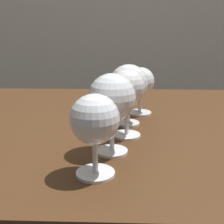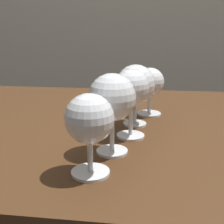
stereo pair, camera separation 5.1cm
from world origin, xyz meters
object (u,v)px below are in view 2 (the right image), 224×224
object	(u,v)px
wine_glass_merlot	(131,89)
wine_glass_pinot	(136,85)
wine_glass_chardonnay	(112,99)
wine_glass_port	(89,121)
wine_glass_cabernet	(150,83)

from	to	relation	value
wine_glass_merlot	wine_glass_pinot	xyz separation A→B (m)	(0.00, 0.08, -0.01)
wine_glass_pinot	wine_glass_merlot	bearing A→B (deg)	-93.09
wine_glass_chardonnay	wine_glass_pinot	xyz separation A→B (m)	(0.03, 0.17, -0.01)
wine_glass_pinot	wine_glass_port	bearing A→B (deg)	-102.42
wine_glass_port	wine_glass_pinot	xyz separation A→B (m)	(0.06, 0.26, 0.01)
wine_glass_port	wine_glass_chardonnay	bearing A→B (deg)	74.98
wine_glass_cabernet	wine_glass_port	bearing A→B (deg)	-104.44
wine_glass_port	wine_glass_chardonnay	size ratio (longest dim) A/B	0.89
wine_glass_merlot	wine_glass_chardonnay	bearing A→B (deg)	-108.15
wine_glass_merlot	wine_glass_pinot	size ratio (longest dim) A/B	1.01
wine_glass_port	wine_glass_pinot	size ratio (longest dim) A/B	0.92
wine_glass_port	wine_glass_merlot	xyz separation A→B (m)	(0.05, 0.18, 0.02)
wine_glass_chardonnay	wine_glass_pinot	world-z (taller)	wine_glass_chardonnay
wine_glass_chardonnay	wine_glass_merlot	world-z (taller)	wine_glass_chardonnay
wine_glass_chardonnay	wine_glass_merlot	size ratio (longest dim) A/B	1.03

